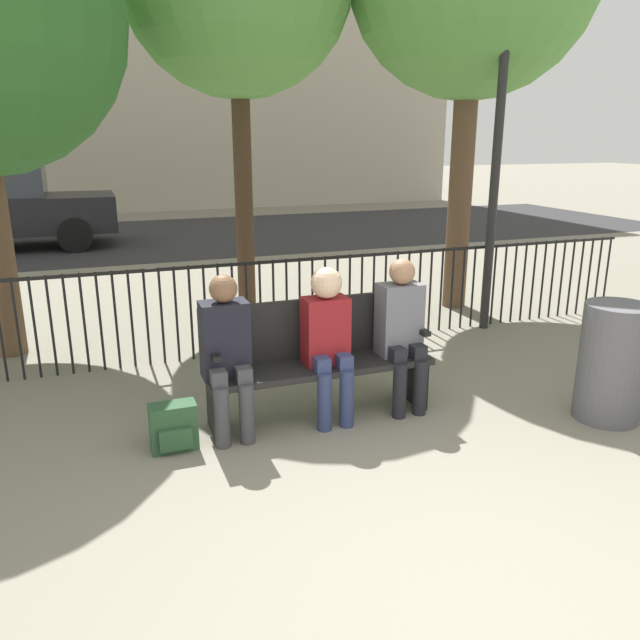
{
  "coord_description": "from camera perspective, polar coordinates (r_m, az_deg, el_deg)",
  "views": [
    {
      "loc": [
        -1.57,
        -2.06,
        2.14
      ],
      "look_at": [
        0.0,
        2.18,
        0.8
      ],
      "focal_mm": 35.0,
      "sensor_mm": 36.0,
      "label": 1
    }
  ],
  "objects": [
    {
      "name": "backpack",
      "position": [
        4.57,
        -13.23,
        -9.55
      ],
      "size": [
        0.33,
        0.21,
        0.34
      ],
      "color": "#284C2D",
      "rests_on": "ground"
    },
    {
      "name": "seated_person_0",
      "position": [
        4.52,
        -8.53,
        -2.6
      ],
      "size": [
        0.34,
        0.39,
        1.21
      ],
      "color": "#3D3D42",
      "rests_on": "ground"
    },
    {
      "name": "trash_bin",
      "position": [
        5.31,
        25.14,
        -3.54
      ],
      "size": [
        0.5,
        0.5,
        0.92
      ],
      "color": "#56565B",
      "rests_on": "ground"
    },
    {
      "name": "fence_railing",
      "position": [
        6.32,
        -5.45,
        1.95
      ],
      "size": [
        9.01,
        0.03,
        0.95
      ],
      "color": "black",
      "rests_on": "ground"
    },
    {
      "name": "ground_plane",
      "position": [
        3.36,
        14.22,
        -23.59
      ],
      "size": [
        80.0,
        80.0,
        0.0
      ],
      "primitive_type": "plane",
      "color": "gray"
    },
    {
      "name": "lamp_post",
      "position": [
        7.19,
        16.23,
        18.91
      ],
      "size": [
        0.28,
        0.28,
        3.84
      ],
      "color": "black",
      "rests_on": "ground"
    },
    {
      "name": "seated_person_2",
      "position": [
        4.97,
        7.48,
        -0.66
      ],
      "size": [
        0.34,
        0.39,
        1.23
      ],
      "color": "black",
      "rests_on": "ground"
    },
    {
      "name": "park_bench",
      "position": [
        4.88,
        -0.33,
        -3.19
      ],
      "size": [
        1.78,
        0.45,
        0.92
      ],
      "color": "black",
      "rests_on": "ground"
    },
    {
      "name": "street_surface",
      "position": [
        14.31,
        -13.93,
        7.41
      ],
      "size": [
        24.0,
        6.0,
        0.01
      ],
      "color": "#2B2B2D",
      "rests_on": "ground"
    },
    {
      "name": "seated_person_1",
      "position": [
        4.72,
        0.7,
        -1.38
      ],
      "size": [
        0.34,
        0.39,
        1.21
      ],
      "color": "navy",
      "rests_on": "ground"
    }
  ]
}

